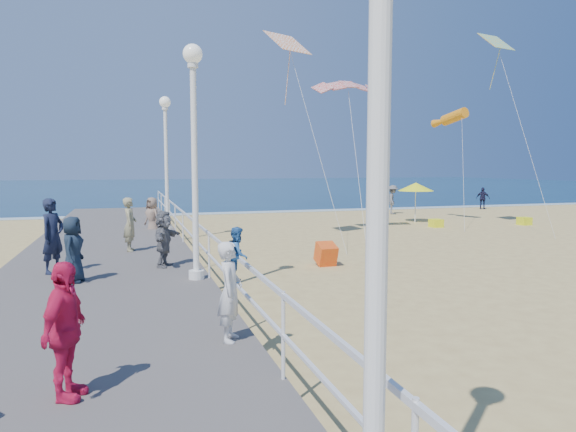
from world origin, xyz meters
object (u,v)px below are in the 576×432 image
object	(u,v)px
beach_walker_b	(483,198)
beach_walker_c	(152,218)
beach_walker_a	(393,200)
box_kite	(326,256)
spectator_5	(164,239)
beach_chair_left	(436,223)
spectator_0	(53,236)
toddler_held	(238,254)
beach_umbrella	(416,187)
spectator_3	(65,331)
spectator_4	(73,250)
lamp_post_near	(380,55)
lamp_post_far	(166,150)
beach_chair_right	(524,221)
spectator_6	(130,224)
lamp_post_mid	(194,137)
woman_holding_toddler	(230,291)

from	to	relation	value
beach_walker_b	beach_walker_c	world-z (taller)	beach_walker_c
beach_walker_a	box_kite	size ratio (longest dim) A/B	3.06
spectator_5	beach_walker_c	distance (m)	8.51
box_kite	beach_chair_left	xyz separation A→B (m)	(8.86, 7.64, -0.10)
beach_walker_b	box_kite	bearing A→B (deg)	81.92
spectator_0	beach_walker_a	bearing A→B (deg)	-15.44
toddler_held	beach_walker_b	world-z (taller)	toddler_held
beach_umbrella	spectator_3	bearing A→B (deg)	-130.34
toddler_held	spectator_4	distance (m)	5.51
lamp_post_near	lamp_post_far	bearing A→B (deg)	90.00
lamp_post_near	beach_chair_right	world-z (taller)	lamp_post_near
lamp_post_far	spectator_6	world-z (taller)	lamp_post_far
lamp_post_mid	spectator_4	world-z (taller)	lamp_post_mid
lamp_post_far	spectator_0	distance (m)	8.35
spectator_3	beach_chair_right	xyz separation A→B (m)	(20.14, 15.40, -0.98)
box_kite	beach_chair_right	size ratio (longest dim) A/B	1.09
woman_holding_toddler	lamp_post_near	bearing A→B (deg)	-158.80
lamp_post_near	lamp_post_mid	distance (m)	9.00
spectator_3	spectator_0	bearing A→B (deg)	26.98
beach_walker_a	box_kite	distance (m)	17.75
beach_walker_a	beach_walker_c	size ratio (longest dim) A/B	1.07
spectator_4	beach_walker_a	distance (m)	23.77
spectator_0	toddler_held	bearing A→B (deg)	-116.93
spectator_4	spectator_6	xyz separation A→B (m)	(1.25, 4.10, 0.08)
beach_umbrella	beach_chair_left	size ratio (longest dim) A/B	3.89
woman_holding_toddler	box_kite	distance (m)	8.13
beach_umbrella	lamp_post_near	bearing A→B (deg)	-121.80
toddler_held	beach_umbrella	xyz separation A→B (m)	(13.16, 16.64, 0.24)
lamp_post_mid	beach_chair_left	size ratio (longest dim) A/B	9.67
woman_holding_toddler	beach_walker_a	distance (m)	25.81
box_kite	spectator_4	bearing A→B (deg)	-164.54
lamp_post_near	spectator_6	world-z (taller)	lamp_post_near
spectator_4	beach_walker_c	size ratio (longest dim) A/B	0.87
toddler_held	beach_walker_c	bearing A→B (deg)	23.09
beach_walker_b	beach_umbrella	xyz separation A→B (m)	(-9.04, -6.04, 1.14)
spectator_0	spectator_5	size ratio (longest dim) A/B	1.25
beach_walker_b	box_kite	size ratio (longest dim) A/B	2.55
beach_walker_a	beach_walker_b	bearing A→B (deg)	-49.21
lamp_post_mid	beach_walker_c	distance (m)	10.63
toddler_held	box_kite	size ratio (longest dim) A/B	1.41
lamp_post_mid	beach_walker_b	world-z (taller)	lamp_post_mid
lamp_post_far	spectator_3	distance (m)	15.15
spectator_6	beach_chair_left	distance (m)	15.56
lamp_post_mid	toddler_held	size ratio (longest dim) A/B	6.29
toddler_held	spectator_5	xyz separation A→B (m)	(-0.71, 5.99, -0.54)
lamp_post_far	beach_umbrella	world-z (taller)	lamp_post_far
spectator_3	beach_umbrella	distance (m)	23.85
box_kite	lamp_post_mid	bearing A→B (deg)	-150.35
woman_holding_toddler	beach_walker_c	xyz separation A→B (m)	(-0.49, 14.65, -0.29)
spectator_4	lamp_post_near	bearing A→B (deg)	-151.63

